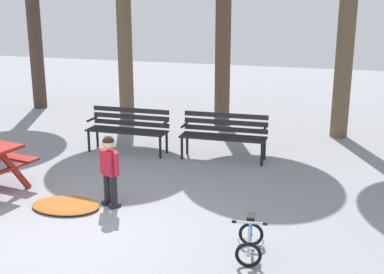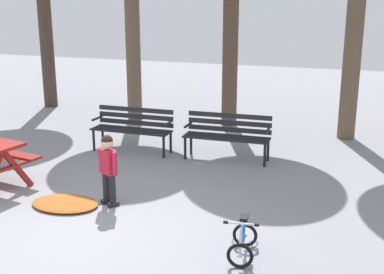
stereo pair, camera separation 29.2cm
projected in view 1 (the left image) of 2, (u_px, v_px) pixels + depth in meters
name	position (u px, v px, depth m)	size (l,w,h in m)	color
ground	(73.00, 238.00, 6.21)	(36.00, 36.00, 0.00)	gray
park_bench_far_left	(129.00, 126.00, 9.70)	(1.61, 0.51, 0.85)	#232328
park_bench_left	(224.00, 132.00, 9.24)	(1.62, 0.55, 0.85)	#232328
child_standing	(109.00, 165.00, 7.02)	(0.37, 0.26, 1.05)	black
kids_bicycle	(250.00, 240.00, 5.72)	(0.43, 0.60, 0.54)	black
leaf_pile	(66.00, 205.00, 7.12)	(1.01, 0.70, 0.07)	#9E5623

